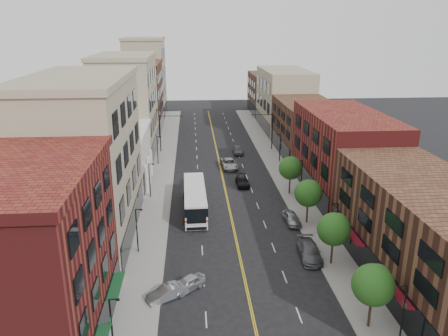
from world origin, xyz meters
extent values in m
plane|color=black|center=(0.00, 0.00, 0.00)|extent=(220.00, 220.00, 0.00)
cube|color=gray|center=(-10.00, 35.00, 0.07)|extent=(4.00, 110.00, 0.15)
cube|color=gray|center=(10.00, 35.00, 0.07)|extent=(4.00, 110.00, 0.15)
cube|color=maroon|center=(-17.00, -6.00, 7.00)|extent=(10.00, 16.00, 14.00)
cube|color=gray|center=(-17.00, 13.00, 9.00)|extent=(10.00, 22.00, 18.00)
cube|color=silver|center=(-17.00, 31.00, 4.00)|extent=(10.00, 14.00, 8.00)
cube|color=gray|center=(-17.00, 48.00, 9.00)|extent=(10.00, 20.00, 18.00)
cube|color=#512E20|center=(-17.00, 68.00, 7.50)|extent=(10.00, 20.00, 15.00)
cube|color=gray|center=(-17.00, 86.00, 10.00)|extent=(10.00, 16.00, 20.00)
cube|color=#512E20|center=(17.00, 0.00, 5.00)|extent=(10.00, 26.00, 10.00)
cube|color=maroon|center=(17.00, 24.00, 6.00)|extent=(10.00, 22.00, 12.00)
cube|color=#512E20|center=(17.00, 45.00, 5.00)|extent=(10.00, 20.00, 10.00)
cube|color=gray|center=(17.00, 66.00, 7.00)|extent=(10.00, 22.00, 14.00)
cube|color=#512E20|center=(17.00, 86.00, 5.50)|extent=(10.00, 18.00, 11.00)
cylinder|color=black|center=(9.30, -6.00, 1.40)|extent=(0.22, 0.22, 2.50)
sphere|color=#225C1A|center=(9.30, -6.00, 4.04)|extent=(3.40, 3.40, 3.40)
sphere|color=#225C1A|center=(9.80, -5.60, 4.55)|extent=(2.04, 2.04, 2.04)
cylinder|color=black|center=(9.30, 4.00, 1.40)|extent=(0.22, 0.22, 2.50)
sphere|color=#225C1A|center=(9.30, 4.00, 4.04)|extent=(3.40, 3.40, 3.40)
sphere|color=#225C1A|center=(9.80, 4.40, 4.55)|extent=(2.04, 2.04, 2.04)
cylinder|color=black|center=(9.30, 14.00, 1.40)|extent=(0.22, 0.22, 2.50)
sphere|color=#225C1A|center=(9.30, 14.00, 4.04)|extent=(3.40, 3.40, 3.40)
sphere|color=#225C1A|center=(9.80, 14.40, 4.55)|extent=(2.04, 2.04, 2.04)
cylinder|color=black|center=(9.30, 24.00, 1.40)|extent=(0.22, 0.22, 2.50)
sphere|color=#225C1A|center=(9.30, 24.00, 4.04)|extent=(3.40, 3.40, 3.40)
sphere|color=#225C1A|center=(9.80, 24.40, 4.55)|extent=(2.04, 2.04, 2.04)
cylinder|color=black|center=(-11.00, -8.00, 2.65)|extent=(0.14, 0.14, 5.00)
cylinder|color=black|center=(-10.65, -8.00, 5.15)|extent=(0.70, 0.10, 0.10)
cube|color=black|center=(-10.40, -8.00, 5.10)|extent=(0.28, 0.14, 0.14)
cube|color=#19592D|center=(-11.00, -8.00, 3.55)|extent=(0.04, 0.55, 0.35)
cylinder|color=black|center=(-11.00, 8.00, 2.65)|extent=(0.14, 0.14, 5.00)
cylinder|color=black|center=(-10.65, 8.00, 5.15)|extent=(0.70, 0.10, 0.10)
cube|color=black|center=(-10.40, 8.00, 5.10)|extent=(0.28, 0.14, 0.14)
cube|color=#19592D|center=(-11.00, 8.00, 3.55)|extent=(0.04, 0.55, 0.35)
cylinder|color=black|center=(-11.00, 24.00, 2.65)|extent=(0.14, 0.14, 5.00)
cylinder|color=black|center=(-10.65, 24.00, 5.15)|extent=(0.70, 0.10, 0.10)
cube|color=black|center=(-10.40, 24.00, 5.10)|extent=(0.28, 0.14, 0.14)
cube|color=#19592D|center=(-11.00, 24.00, 3.55)|extent=(0.04, 0.55, 0.35)
cylinder|color=black|center=(-11.00, 40.00, 2.65)|extent=(0.14, 0.14, 5.00)
cylinder|color=black|center=(-10.65, 40.00, 5.15)|extent=(0.70, 0.10, 0.10)
cube|color=black|center=(-10.40, 40.00, 5.10)|extent=(0.28, 0.14, 0.14)
cube|color=#19592D|center=(-11.00, 40.00, 3.55)|extent=(0.04, 0.55, 0.35)
cylinder|color=black|center=(11.00, -8.00, 2.65)|extent=(0.14, 0.14, 5.00)
cylinder|color=black|center=(10.65, -8.00, 5.15)|extent=(0.70, 0.10, 0.10)
cube|color=black|center=(10.40, -8.00, 5.10)|extent=(0.28, 0.14, 0.14)
cube|color=#19592D|center=(11.00, -8.00, 3.55)|extent=(0.04, 0.55, 0.35)
cylinder|color=black|center=(11.00, 8.00, 2.65)|extent=(0.14, 0.14, 5.00)
cylinder|color=black|center=(10.65, 8.00, 5.15)|extent=(0.70, 0.10, 0.10)
cube|color=black|center=(10.40, 8.00, 5.10)|extent=(0.28, 0.14, 0.14)
cube|color=#19592D|center=(11.00, 8.00, 3.55)|extent=(0.04, 0.55, 0.35)
cylinder|color=black|center=(11.00, 24.00, 2.65)|extent=(0.14, 0.14, 5.00)
cylinder|color=black|center=(10.65, 24.00, 5.15)|extent=(0.70, 0.10, 0.10)
cube|color=black|center=(10.40, 24.00, 5.10)|extent=(0.28, 0.14, 0.14)
cube|color=#19592D|center=(11.00, 24.00, 3.55)|extent=(0.04, 0.55, 0.35)
cylinder|color=black|center=(11.00, 40.00, 2.65)|extent=(0.14, 0.14, 5.00)
cylinder|color=black|center=(10.65, 40.00, 5.15)|extent=(0.70, 0.10, 0.10)
cube|color=black|center=(10.40, 40.00, 5.10)|extent=(0.28, 0.14, 0.14)
cube|color=#19592D|center=(11.00, 40.00, 3.55)|extent=(0.04, 0.55, 0.35)
cylinder|color=black|center=(-11.00, 48.00, 3.75)|extent=(0.18, 0.18, 7.20)
cylinder|color=black|center=(-8.80, 48.00, 7.15)|extent=(4.40, 0.12, 0.12)
imported|color=black|center=(-7.00, 48.00, 6.75)|extent=(0.15, 0.18, 0.90)
cylinder|color=black|center=(11.00, 48.00, 3.75)|extent=(0.18, 0.18, 7.20)
cylinder|color=black|center=(8.80, 48.00, 7.15)|extent=(4.40, 0.12, 0.12)
imported|color=black|center=(7.00, 48.00, 6.75)|extent=(0.15, 0.18, 0.90)
cube|color=silver|center=(-4.64, 18.85, 1.75)|extent=(2.97, 12.74, 3.07)
cube|color=black|center=(-4.64, 18.85, 2.49)|extent=(3.02, 12.79, 1.11)
cube|color=#B1290C|center=(-4.64, 18.85, 1.43)|extent=(3.02, 12.79, 0.23)
cube|color=black|center=(-4.53, 12.48, 2.01)|extent=(2.33, 0.10, 1.69)
cylinder|color=black|center=(-5.97, 14.59, 0.51)|extent=(0.31, 1.02, 1.02)
cylinder|color=black|center=(-3.17, 14.64, 0.51)|extent=(0.31, 1.02, 1.02)
cylinder|color=black|center=(-6.12, 23.06, 0.51)|extent=(0.31, 1.02, 1.02)
cylinder|color=black|center=(-3.32, 23.10, 0.51)|extent=(0.31, 1.02, 1.02)
imported|color=silver|center=(-5.60, 0.57, 0.65)|extent=(3.91, 3.57, 1.29)
imported|color=#AFB2B7|center=(-7.40, -0.74, 0.64)|extent=(4.02, 3.12, 1.28)
imported|color=#57585D|center=(7.40, 5.53, 0.77)|extent=(2.46, 5.43, 1.54)
imported|color=#9D9EA4|center=(7.40, 14.04, 0.71)|extent=(1.96, 4.28, 1.42)
imported|color=#525257|center=(-4.63, 29.22, 0.78)|extent=(1.75, 4.79, 1.57)
imported|color=black|center=(2.79, 28.16, 0.66)|extent=(1.97, 4.60, 1.32)
imported|color=#9A9CA1|center=(1.50, 37.00, 0.79)|extent=(3.07, 5.88, 1.58)
imported|color=#4D4D52|center=(3.90, 45.57, 0.77)|extent=(1.82, 4.52, 1.54)
camera|label=1|loc=(-4.82, -35.13, 23.74)|focal=35.00mm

